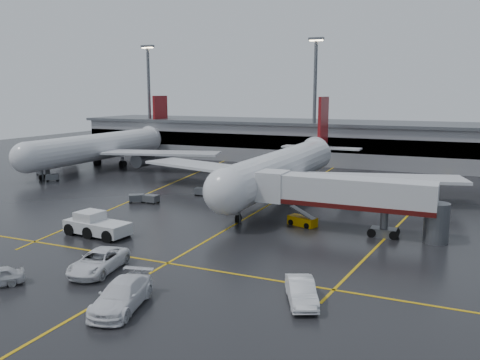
% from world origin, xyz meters
% --- Properties ---
extents(ground, '(220.00, 220.00, 0.00)m').
position_xyz_m(ground, '(0.00, 0.00, 0.00)').
color(ground, black).
rests_on(ground, ground).
extents(apron_line_centre, '(0.25, 90.00, 0.02)m').
position_xyz_m(apron_line_centre, '(0.00, 0.00, 0.01)').
color(apron_line_centre, gold).
rests_on(apron_line_centre, ground).
extents(apron_line_stop, '(60.00, 0.25, 0.02)m').
position_xyz_m(apron_line_stop, '(0.00, -22.00, 0.01)').
color(apron_line_stop, gold).
rests_on(apron_line_stop, ground).
extents(apron_line_left, '(9.99, 69.35, 0.02)m').
position_xyz_m(apron_line_left, '(-20.00, 10.00, 0.01)').
color(apron_line_left, gold).
rests_on(apron_line_left, ground).
extents(apron_line_right, '(7.57, 69.64, 0.02)m').
position_xyz_m(apron_line_right, '(18.00, 10.00, 0.01)').
color(apron_line_right, gold).
rests_on(apron_line_right, ground).
extents(terminal, '(122.00, 19.00, 8.60)m').
position_xyz_m(terminal, '(0.00, 47.93, 4.32)').
color(terminal, gray).
rests_on(terminal, ground).
extents(light_mast_left, '(3.00, 1.20, 25.45)m').
position_xyz_m(light_mast_left, '(-45.00, 42.00, 14.47)').
color(light_mast_left, '#595B60').
rests_on(light_mast_left, ground).
extents(light_mast_mid, '(3.00, 1.20, 25.45)m').
position_xyz_m(light_mast_mid, '(-5.00, 42.00, 14.47)').
color(light_mast_mid, '#595B60').
rests_on(light_mast_mid, ground).
extents(main_airliner, '(48.80, 45.60, 14.10)m').
position_xyz_m(main_airliner, '(0.00, 9.70, 4.21)').
color(main_airliner, silver).
rests_on(main_airliner, ground).
extents(second_airliner, '(48.80, 45.60, 14.10)m').
position_xyz_m(second_airliner, '(-42.00, 21.70, 4.21)').
color(second_airliner, silver).
rests_on(second_airliner, ground).
extents(jet_bridge, '(19.90, 3.40, 6.05)m').
position_xyz_m(jet_bridge, '(11.87, -6.00, 3.93)').
color(jet_bridge, silver).
rests_on(jet_bridge, ground).
extents(pushback_tractor, '(7.36, 3.64, 2.55)m').
position_xyz_m(pushback_tractor, '(-11.44, -17.64, 1.01)').
color(pushback_tractor, silver).
rests_on(pushback_tractor, ground).
extents(belt_loader, '(3.57, 2.45, 2.09)m').
position_xyz_m(belt_loader, '(7.06, -5.18, 0.51)').
color(belt_loader, '#C38500').
rests_on(belt_loader, ground).
extents(service_van_a, '(3.98, 6.81, 1.78)m').
position_xyz_m(service_van_a, '(-4.10, -26.09, 0.89)').
color(service_van_a, white).
rests_on(service_van_a, ground).
extents(service_van_b, '(4.11, 7.02, 1.91)m').
position_xyz_m(service_van_b, '(2.06, -31.10, 0.95)').
color(service_van_b, white).
rests_on(service_van_b, ground).
extents(service_van_c, '(3.81, 5.45, 1.70)m').
position_xyz_m(service_van_c, '(13.07, -25.21, 0.85)').
color(service_van_c, white).
rests_on(service_van_c, ground).
extents(baggage_cart_a, '(2.07, 1.41, 1.12)m').
position_xyz_m(baggage_cart_a, '(-14.91, -2.45, 0.63)').
color(baggage_cart_a, '#595B60').
rests_on(baggage_cart_a, ground).
extents(baggage_cart_b, '(2.37, 2.27, 1.12)m').
position_xyz_m(baggage_cart_b, '(-16.89, -2.98, 0.63)').
color(baggage_cart_b, '#595B60').
rests_on(baggage_cart_b, ground).
extents(baggage_cart_c, '(2.13, 1.51, 1.12)m').
position_xyz_m(baggage_cart_c, '(-10.99, 4.75, 0.63)').
color(baggage_cart_c, '#595B60').
rests_on(baggage_cart_c, ground).
extents(baggage_cart_d, '(2.15, 1.55, 1.12)m').
position_xyz_m(baggage_cart_d, '(-45.93, 9.12, 0.63)').
color(baggage_cart_d, '#595B60').
rests_on(baggage_cart_d, ground).
extents(baggage_cart_e, '(2.37, 2.26, 1.12)m').
position_xyz_m(baggage_cart_e, '(-39.87, 5.24, 0.63)').
color(baggage_cart_e, '#595B60').
rests_on(baggage_cart_e, ground).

